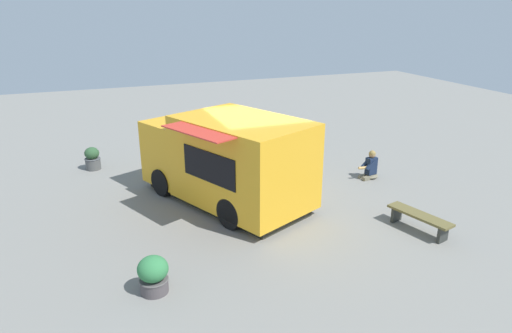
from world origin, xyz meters
name	(u,v)px	position (x,y,z in m)	size (l,w,h in m)	color
ground_plane	(260,198)	(0.00, 0.00, 0.00)	(40.00, 40.00, 0.00)	gray
food_truck	(227,161)	(-0.93, 0.10, 1.18)	(4.06, 5.45, 2.45)	gold
person_customer	(370,167)	(3.82, 0.19, 0.35)	(0.78, 0.52, 0.91)	#716B56
planter_flowering_near	(153,274)	(-3.54, -3.44, 0.38)	(0.59, 0.59, 0.76)	#4D4649
planter_flowering_far	(92,158)	(-4.30, 4.20, 0.38)	(0.51, 0.51, 0.76)	#4C4E4E
plaza_bench	(419,218)	(2.84, -3.26, 0.34)	(0.80, 1.68, 0.45)	brown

